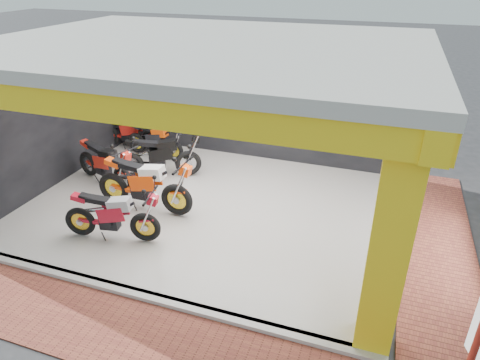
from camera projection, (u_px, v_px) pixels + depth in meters
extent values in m
plane|color=#2D2D30|center=(167.00, 261.00, 8.03)|extent=(80.00, 80.00, 0.00)
cube|color=silver|center=(209.00, 208.00, 9.69)|extent=(8.00, 6.00, 0.10)
cube|color=beige|center=(203.00, 46.00, 8.09)|extent=(8.40, 6.40, 0.20)
cube|color=black|center=(252.00, 98.00, 11.53)|extent=(8.20, 0.20, 3.50)
cube|color=black|center=(48.00, 117.00, 10.14)|extent=(0.20, 6.20, 3.50)
cube|color=yellow|center=(389.00, 246.00, 5.50)|extent=(0.50, 0.50, 3.50)
cube|color=yellow|center=(113.00, 106.00, 5.70)|extent=(8.40, 0.30, 0.40)
cube|color=yellow|center=(426.00, 79.00, 7.04)|extent=(0.30, 6.40, 0.40)
cube|color=silver|center=(138.00, 294.00, 7.15)|extent=(8.00, 0.20, 0.10)
cube|color=#974631|center=(111.00, 330.00, 6.51)|extent=(9.00, 1.40, 0.03)
cube|color=#974631|center=(437.00, 251.00, 8.28)|extent=(1.40, 7.00, 0.03)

